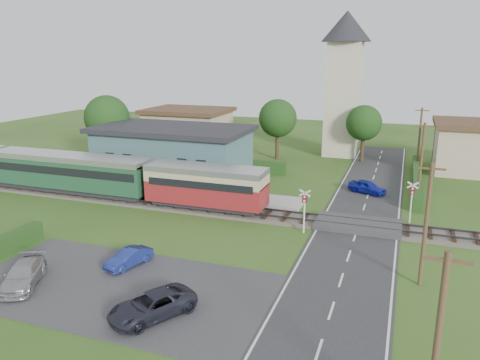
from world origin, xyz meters
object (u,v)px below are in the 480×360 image
(crossing_signal_near, at_px, (305,205))
(car_on_road, at_px, (367,187))
(house_west, at_px, (188,129))
(car_park_silver, at_px, (23,275))
(crossing_signal_far, at_px, (412,196))
(pedestrian_far, at_px, (95,173))
(equipment_hut, at_px, (74,166))
(car_park_dark, at_px, (152,305))
(pedestrian_near, at_px, (224,185))
(house_east, at_px, (475,147))
(station_building, at_px, (173,151))
(church_tower, at_px, (344,74))
(train, at_px, (42,168))
(car_park_blue, at_px, (129,258))

(crossing_signal_near, relative_size, car_on_road, 0.93)
(house_west, bearing_deg, car_park_silver, -77.65)
(crossing_signal_far, distance_m, pedestrian_far, 28.87)
(equipment_hut, height_order, crossing_signal_near, crossing_signal_near)
(crossing_signal_near, relative_size, pedestrian_far, 1.84)
(car_park_dark, distance_m, pedestrian_near, 19.56)
(house_west, height_order, house_east, same)
(house_east, height_order, car_park_dark, house_east)
(house_west, xyz_separation_m, car_park_dark, (16.85, -39.04, -2.11))
(station_building, relative_size, church_tower, 0.91)
(house_west, xyz_separation_m, crossing_signal_far, (28.60, -20.61, -0.65))
(crossing_signal_far, bearing_deg, train, -175.81)
(pedestrian_near, bearing_deg, pedestrian_far, -2.13)
(car_park_blue, bearing_deg, house_west, 126.47)
(house_east, distance_m, pedestrian_near, 29.00)
(crossing_signal_far, bearing_deg, crossing_signal_near, -146.31)
(station_building, bearing_deg, crossing_signal_near, -34.81)
(equipment_hut, bearing_deg, car_park_blue, -43.27)
(car_on_road, bearing_deg, crossing_signal_far, -126.62)
(equipment_hut, relative_size, car_on_road, 0.72)
(house_west, distance_m, pedestrian_far, 20.23)
(car_park_silver, distance_m, pedestrian_far, 20.34)
(equipment_hut, bearing_deg, church_tower, 44.75)
(station_building, xyz_separation_m, train, (-9.07, -8.99, -0.52))
(church_tower, relative_size, crossing_signal_near, 5.37)
(car_park_silver, height_order, pedestrian_near, pedestrian_near)
(house_west, distance_m, house_east, 35.01)
(train, relative_size, crossing_signal_far, 13.18)
(church_tower, bearing_deg, station_building, -131.41)
(car_park_dark, distance_m, pedestrian_far, 25.47)
(house_east, distance_m, car_on_road, 16.38)
(station_building, relative_size, pedestrian_near, 9.35)
(house_west, relative_size, crossing_signal_near, 3.30)
(crossing_signal_far, relative_size, car_park_blue, 1.05)
(station_building, xyz_separation_m, car_park_dark, (11.85, -25.03, -2.01))
(car_park_blue, height_order, car_park_dark, car_park_dark)
(car_park_silver, relative_size, pedestrian_near, 2.45)
(house_west, relative_size, car_park_dark, 2.48)
(pedestrian_near, bearing_deg, train, 6.92)
(house_west, height_order, crossing_signal_near, house_west)
(station_building, relative_size, car_park_dark, 3.67)
(car_on_road, relative_size, car_park_dark, 0.81)
(church_tower, xyz_separation_m, car_park_dark, (-3.15, -42.04, -9.54))
(pedestrian_far, bearing_deg, equipment_hut, 60.13)
(house_east, height_order, crossing_signal_far, house_east)
(station_building, relative_size, crossing_signal_near, 4.88)
(crossing_signal_near, xyz_separation_m, crossing_signal_far, (7.20, 4.80, 0.00))
(car_park_dark, bearing_deg, equipment_hut, 166.29)
(train, distance_m, crossing_signal_far, 32.76)
(crossing_signal_near, bearing_deg, pedestrian_far, 166.43)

